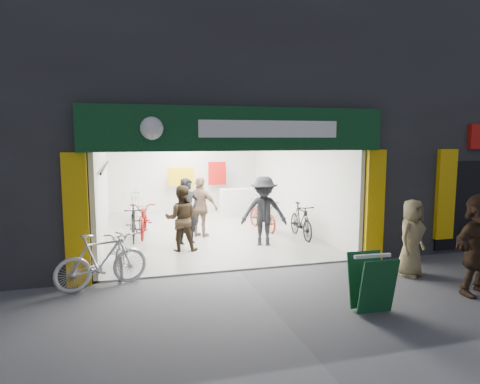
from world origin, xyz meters
name	(u,v)px	position (x,y,z in m)	size (l,w,h in m)	color
ground	(239,271)	(0.00, 0.00, 0.00)	(60.00, 60.00, 0.00)	#56565B
building	(225,93)	(0.91, 4.99, 4.31)	(17.00, 10.27, 8.00)	#232326
bike_left_front	(119,251)	(-2.50, 0.60, 0.48)	(0.64, 1.82, 0.96)	#A5A5AA
bike_left_midfront	(134,223)	(-2.11, 3.45, 0.50)	(0.47, 1.66, 1.00)	black
bike_left_midback	(144,219)	(-1.80, 3.95, 0.52)	(0.69, 1.98, 1.04)	maroon
bike_left_back	(135,206)	(-1.99, 5.86, 0.60)	(0.57, 2.01, 1.21)	silver
bike_right_front	(301,221)	(2.50, 2.43, 0.52)	(0.48, 1.72, 1.03)	black
bike_right_mid	(263,215)	(1.80, 3.78, 0.48)	(0.63, 1.81, 0.95)	maroon
bike_right_back	(259,203)	(2.30, 5.68, 0.55)	(0.51, 1.82, 1.10)	silver
parked_bike	(102,260)	(-2.80, -0.30, 0.54)	(0.51, 1.80, 1.08)	#BABABF
customer_a	(188,212)	(-0.71, 2.60, 0.90)	(0.66, 0.43, 1.81)	black
customer_b	(181,219)	(-0.98, 1.93, 0.85)	(0.82, 0.64, 1.69)	#312416
customer_c	(264,212)	(1.20, 1.88, 0.93)	(1.21, 0.69, 1.87)	black
customer_d	(201,208)	(-0.23, 3.30, 0.88)	(1.04, 0.43, 1.77)	#8B6950
pedestrian_near	(412,238)	(3.38, -1.25, 0.81)	(0.79, 0.51, 1.61)	#8C7B51
pedestrian_far	(479,244)	(3.88, -2.47, 0.93)	(1.73, 0.55, 1.87)	#3B281B
sandwich_board	(372,282)	(1.52, -2.70, 0.52)	(0.65, 0.66, 0.95)	#104321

